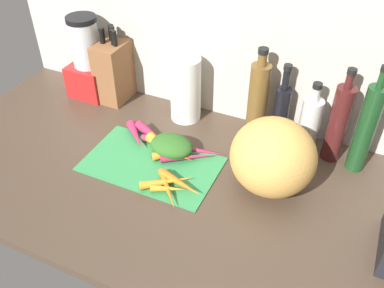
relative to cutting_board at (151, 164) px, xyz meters
The scene contains 25 objects.
ground_plane 12.50cm from the cutting_board, ahead, with size 170.00×80.00×3.00cm, color #47382B.
wall_back 48.87cm from the cutting_board, 71.63° to the left, with size 170.00×3.00×60.00cm, color #BCB7AD.
cutting_board is the anchor object (origin of this frame).
carrot_0 7.59cm from the cutting_board, 93.23° to the left, with size 3.60×3.60×11.26cm, color orange.
carrot_1 13.97cm from the cutting_board, 40.84° to the right, with size 2.21×2.21×15.58cm, color orange.
carrot_2 8.68cm from the cutting_board, 86.27° to the left, with size 2.12×2.12×17.91cm, color #B2264C.
carrot_3 11.34cm from the cutting_board, 37.39° to the right, with size 2.62×2.62×15.74cm, color orange.
carrot_4 13.36cm from the cutting_board, 141.35° to the left, with size 3.18×3.18×14.07cm, color #B2264C.
carrot_5 11.97cm from the cutting_board, 115.93° to the left, with size 3.51×3.51×15.57cm, color #B2264C.
carrot_6 7.67cm from the cutting_board, 51.79° to the left, with size 3.12×3.12×14.30cm, color orange.
carrot_7 11.92cm from the cutting_board, 31.04° to the left, with size 2.46×2.46×17.94cm, color #B2264C.
carrot_8 14.50cm from the cutting_board, 23.73° to the right, with size 2.81×2.81×14.08cm, color orange.
carrot_9 7.73cm from the cutting_board, 49.93° to the left, with size 2.63×2.63×13.45cm, color orange.
carrot_10 15.42cm from the cutting_board, 41.29° to the left, with size 2.54×2.54×16.99cm, color #B2264C.
carrot_11 14.04cm from the cutting_board, 39.72° to the right, with size 2.25×2.25×10.39cm, color orange.
carrot_greens_pile 8.51cm from the cutting_board, 62.29° to the left, with size 13.97×10.75×5.91cm, color #2D6023.
winter_squash 38.12cm from the cutting_board, ahead, with size 24.19×22.83×22.82cm, color gold.
knife_block 44.45cm from the cutting_board, 136.31° to the left, with size 9.72×16.34×27.73cm.
blender_appliance 51.45cm from the cutting_board, 146.37° to the left, with size 14.09×14.09×30.81cm.
paper_towel_roll 30.13cm from the cutting_board, 92.96° to the left, with size 10.58×10.58×23.33cm, color white.
bottle_0 39.71cm from the cutting_board, 50.05° to the left, with size 6.45×6.45×31.72cm.
bottle_1 45.22cm from the cutting_board, 44.15° to the left, with size 5.16×5.16×27.02cm.
bottle_2 51.22cm from the cutting_board, 34.66° to the left, with size 6.41×6.41×24.19cm.
bottle_3 58.22cm from the cutting_board, 28.81° to the left, with size 5.92×5.92×31.47cm.
bottle_4 64.57cm from the cutting_board, 23.98° to the left, with size 5.51×5.51×35.00cm.
Camera 1 is at (40.44, -81.79, 86.90)cm, focal length 39.09 mm.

